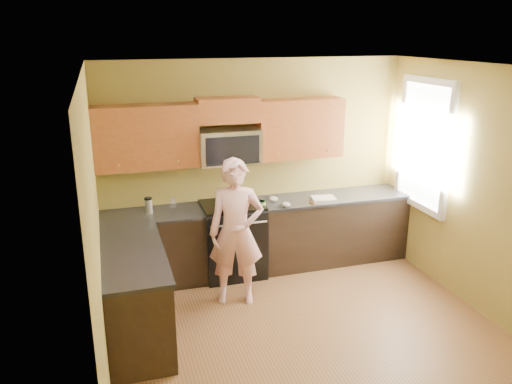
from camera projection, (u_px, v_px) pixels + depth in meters
name	position (u px, v px, depth m)	size (l,w,h in m)	color
floor	(311.00, 338.00, 5.26)	(4.00, 4.00, 0.00)	brown
ceiling	(321.00, 69.00, 4.45)	(4.00, 4.00, 0.00)	white
wall_back	(255.00, 164.00, 6.68)	(4.00, 4.00, 0.00)	olive
wall_front	(450.00, 324.00, 3.03)	(4.00, 4.00, 0.00)	olive
wall_left	(96.00, 238.00, 4.30)	(4.00, 4.00, 0.00)	olive
wall_right	(490.00, 196.00, 5.41)	(4.00, 4.00, 0.00)	olive
cabinet_back_run	(262.00, 237.00, 6.68)	(4.00, 0.60, 0.88)	black
cabinet_left_run	(135.00, 296.00, 5.20)	(0.60, 1.60, 0.88)	black
countertop_back	(262.00, 204.00, 6.53)	(4.00, 0.62, 0.04)	black
countertop_left	(133.00, 254.00, 5.06)	(0.62, 1.60, 0.04)	black
stove	(233.00, 239.00, 6.53)	(0.76, 0.65, 0.95)	black
microwave	(229.00, 163.00, 6.35)	(0.76, 0.40, 0.42)	silver
upper_cab_left	(148.00, 168.00, 6.11)	(1.22, 0.33, 0.75)	brown
upper_cab_right	(298.00, 157.00, 6.65)	(1.12, 0.33, 0.75)	brown
upper_cab_over_mw	(227.00, 110.00, 6.19)	(0.76, 0.33, 0.30)	brown
window	(424.00, 145.00, 6.41)	(0.06, 1.06, 1.66)	white
woman	(236.00, 232.00, 5.75)	(0.62, 0.41, 1.70)	pink
frying_pan	(232.00, 208.00, 6.26)	(0.28, 0.48, 0.06)	black
butter_tub	(261.00, 206.00, 6.40)	(0.12, 0.12, 0.09)	#FFE543
toast_slice	(315.00, 203.00, 6.51)	(0.11, 0.11, 0.01)	#B27F47
napkin_a	(286.00, 205.00, 6.36)	(0.11, 0.12, 0.06)	silver
napkin_b	(273.00, 199.00, 6.56)	(0.12, 0.13, 0.07)	silver
dish_towel	(324.00, 199.00, 6.58)	(0.30, 0.24, 0.05)	white
travel_mug	(149.00, 213.00, 6.14)	(0.09, 0.09, 0.20)	silver
glass_a	(173.00, 203.00, 6.33)	(0.07, 0.07, 0.12)	silver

